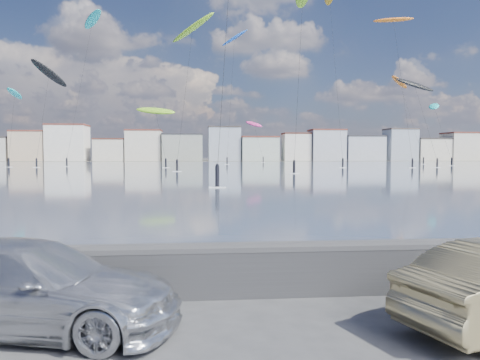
# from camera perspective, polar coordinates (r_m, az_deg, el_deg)

# --- Properties ---
(ground) EXTENTS (700.00, 700.00, 0.00)m
(ground) POSITION_cam_1_polar(r_m,az_deg,el_deg) (6.76, -5.77, -20.99)
(ground) COLOR #333335
(ground) RESTS_ON ground
(bay_water) EXTENTS (500.00, 177.00, 0.00)m
(bay_water) POSITION_cam_1_polar(r_m,az_deg,el_deg) (97.71, -5.22, 1.54)
(bay_water) COLOR #445167
(bay_water) RESTS_ON ground
(far_shore_strip) EXTENTS (500.00, 60.00, 0.00)m
(far_shore_strip) POSITION_cam_1_polar(r_m,az_deg,el_deg) (206.19, -5.20, 2.39)
(far_shore_strip) COLOR #4C473D
(far_shore_strip) RESTS_ON ground
(seawall) EXTENTS (400.00, 0.36, 1.08)m
(seawall) POSITION_cam_1_polar(r_m,az_deg,el_deg) (9.13, -5.62, -10.68)
(seawall) COLOR #28282B
(seawall) RESTS_ON ground
(far_buildings) EXTENTS (240.79, 13.26, 14.60)m
(far_buildings) POSITION_cam_1_polar(r_m,az_deg,el_deg) (192.20, -4.82, 4.13)
(far_buildings) COLOR beige
(far_buildings) RESTS_ON ground
(car_silver) EXTENTS (5.10, 2.95, 1.39)m
(car_silver) POSITION_cam_1_polar(r_m,az_deg,el_deg) (8.22, -24.26, -11.70)
(car_silver) COLOR silver
(car_silver) RESTS_ON ground
(kitesurfer_0) EXTENTS (9.47, 17.98, 34.14)m
(kitesurfer_0) POSITION_cam_1_polar(r_m,az_deg,el_deg) (117.91, 18.21, 17.87)
(kitesurfer_0) COLOR orange
(kitesurfer_0) RESTS_ON ground
(kitesurfer_2) EXTENTS (9.34, 16.54, 28.57)m
(kitesurfer_2) POSITION_cam_1_polar(r_m,az_deg,el_deg) (89.29, -5.80, 17.85)
(kitesurfer_2) COLOR #8CD826
(kitesurfer_2) RESTS_ON ground
(kitesurfer_3) EXTENTS (7.61, 17.57, 37.34)m
(kitesurfer_3) POSITION_cam_1_polar(r_m,az_deg,el_deg) (125.09, -17.56, 17.99)
(kitesurfer_3) COLOR #19BFBF
(kitesurfer_3) RESTS_ON ground
(kitesurfer_4) EXTENTS (6.41, 10.81, 14.64)m
(kitesurfer_4) POSITION_cam_1_polar(r_m,az_deg,el_deg) (158.45, 1.71, 6.74)
(kitesurfer_4) COLOR #E5338C
(kitesurfer_4) RESTS_ON ground
(kitesurfer_7) EXTENTS (4.85, 14.79, 18.17)m
(kitesurfer_7) POSITION_cam_1_polar(r_m,az_deg,el_deg) (121.06, -25.78, 9.40)
(kitesurfer_7) COLOR #19BFBF
(kitesurfer_7) RESTS_ON ground
(kitesurfer_8) EXTENTS (7.98, 10.64, 23.69)m
(kitesurfer_8) POSITION_cam_1_polar(r_m,az_deg,el_deg) (112.78, -22.25, 11.84)
(kitesurfer_8) COLOR black
(kitesurfer_8) RESTS_ON ground
(kitesurfer_10) EXTENTS (10.37, 16.73, 14.22)m
(kitesurfer_10) POSITION_cam_1_polar(r_m,az_deg,el_deg) (108.85, -10.26, 8.24)
(kitesurfer_10) COLOR #8CD826
(kitesurfer_10) RESTS_ON ground
(kitesurfer_11) EXTENTS (8.03, 11.90, 38.67)m
(kitesurfer_11) POSITION_cam_1_polar(r_m,az_deg,el_deg) (139.44, -0.68, 16.72)
(kitesurfer_11) COLOR blue
(kitesurfer_11) RESTS_ON ground
(kitesurfer_13) EXTENTS (8.39, 17.95, 26.34)m
(kitesurfer_13) POSITION_cam_1_polar(r_m,az_deg,el_deg) (149.73, 18.89, 11.12)
(kitesurfer_13) COLOR orange
(kitesurfer_13) RESTS_ON ground
(kitesurfer_14) EXTENTS (10.34, 17.75, 21.49)m
(kitesurfer_14) POSITION_cam_1_polar(r_m,az_deg,el_deg) (119.85, 20.53, 10.75)
(kitesurfer_14) COLOR black
(kitesurfer_14) RESTS_ON ground
(kitesurfer_17) EXTENTS (6.50, 15.36, 16.69)m
(kitesurfer_17) POSITION_cam_1_polar(r_m,az_deg,el_deg) (131.57, 22.59, 8.22)
(kitesurfer_17) COLOR #19BFBF
(kitesurfer_17) RESTS_ON ground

